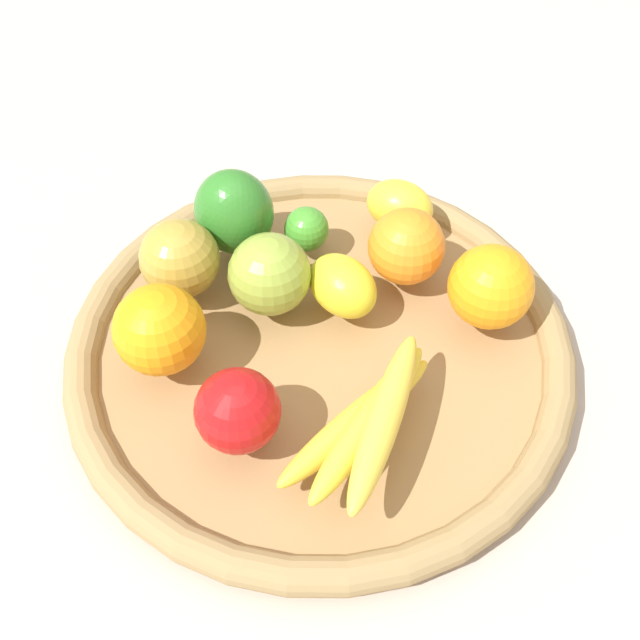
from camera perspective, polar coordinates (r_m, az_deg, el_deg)
The scene contains 13 objects.
ground_plane at distance 0.72m, azimuth 0.00°, elevation -2.96°, with size 2.40×2.40×0.00m, color #BBACA0.
basket at distance 0.70m, azimuth 0.00°, elevation -2.08°, with size 0.47×0.47×0.04m.
apple_0 at distance 0.60m, azimuth -6.32°, elevation -6.91°, with size 0.07×0.07×0.07m, color red.
apple_1 at distance 0.68m, azimuth -3.88°, elevation 3.51°, with size 0.08×0.08×0.08m, color #8EA73C.
banana_bunch at distance 0.60m, azimuth 3.83°, elevation -7.65°, with size 0.14×0.17×0.05m.
bell_pepper at distance 0.74m, azimuth -6.59°, elevation 8.18°, with size 0.08×0.07×0.09m, color #2F7827.
lemon_1 at distance 0.69m, azimuth 1.74°, elevation 2.63°, with size 0.07×0.05×0.05m, color yellow.
orange_2 at distance 0.71m, azimuth 6.62°, elevation 5.61°, with size 0.07×0.07×0.07m, color orange.
orange_1 at distance 0.65m, azimuth -12.18°, elevation -0.74°, with size 0.08×0.08×0.08m, color orange.
orange_0 at distance 0.69m, azimuth 12.92°, elevation 2.49°, with size 0.08×0.08×0.08m, color orange.
lemon_0 at distance 0.77m, azimuth 6.12°, elevation 8.66°, with size 0.07×0.05×0.05m, color yellow.
lime_0 at distance 0.75m, azimuth -1.05°, elevation 6.97°, with size 0.05×0.05×0.05m, color #44972D.
apple_2 at distance 0.71m, azimuth -10.68°, elevation 4.63°, with size 0.08×0.08×0.08m, color #AD8F37.
Camera 1 is at (0.38, -0.20, 0.58)m, focal length 41.84 mm.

